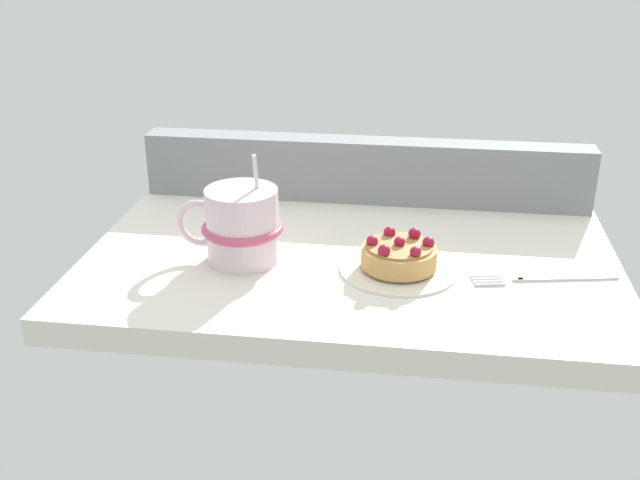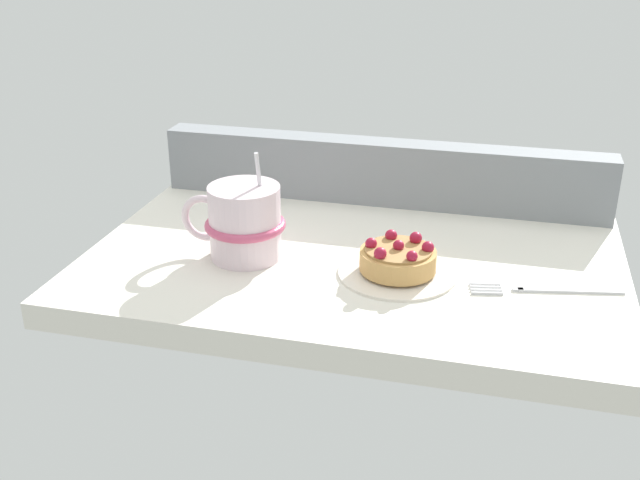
{
  "view_description": "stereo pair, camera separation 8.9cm",
  "coord_description": "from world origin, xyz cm",
  "px_view_note": "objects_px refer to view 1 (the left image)",
  "views": [
    {
      "loc": [
        7.99,
        -84.18,
        39.28
      ],
      "look_at": [
        -3.3,
        -3.83,
        3.26
      ],
      "focal_mm": 42.6,
      "sensor_mm": 36.0,
      "label": 1
    },
    {
      "loc": [
        16.69,
        -82.47,
        39.28
      ],
      "look_at": [
        -3.3,
        -3.83,
        3.26
      ],
      "focal_mm": 42.6,
      "sensor_mm": 36.0,
      "label": 2
    }
  ],
  "objects_px": {
    "dessert_plate": "(398,268)",
    "raspberry_tart": "(399,254)",
    "coffee_mug": "(241,226)",
    "dessert_fork": "(543,278)"
  },
  "relations": [
    {
      "from": "dessert_plate",
      "to": "raspberry_tart",
      "type": "xyz_separation_m",
      "value": [
        0.0,
        0.0,
        0.02
      ]
    },
    {
      "from": "coffee_mug",
      "to": "dessert_fork",
      "type": "height_order",
      "value": "coffee_mug"
    },
    {
      "from": "raspberry_tart",
      "to": "dessert_fork",
      "type": "distance_m",
      "value": 0.17
    },
    {
      "from": "raspberry_tart",
      "to": "coffee_mug",
      "type": "distance_m",
      "value": 0.19
    },
    {
      "from": "coffee_mug",
      "to": "raspberry_tart",
      "type": "bearing_deg",
      "value": -1.02
    },
    {
      "from": "dessert_plate",
      "to": "coffee_mug",
      "type": "relative_size",
      "value": 1.03
    },
    {
      "from": "dessert_fork",
      "to": "dessert_plate",
      "type": "bearing_deg",
      "value": 179.19
    },
    {
      "from": "dessert_plate",
      "to": "raspberry_tart",
      "type": "height_order",
      "value": "raspberry_tart"
    },
    {
      "from": "dessert_plate",
      "to": "coffee_mug",
      "type": "xyz_separation_m",
      "value": [
        -0.19,
        0.0,
        0.04
      ]
    },
    {
      "from": "raspberry_tart",
      "to": "dessert_fork",
      "type": "relative_size",
      "value": 0.52
    }
  ]
}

